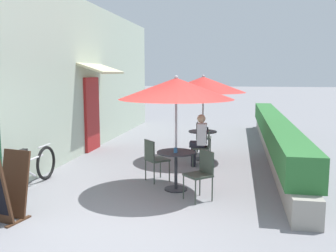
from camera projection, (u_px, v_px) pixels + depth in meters
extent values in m
plane|color=gray|center=(112.00, 229.00, 5.38)|extent=(120.00, 120.00, 0.00)
cube|color=#B2C1AD|center=(93.00, 77.00, 11.22)|extent=(0.24, 11.65, 4.20)
cube|color=maroon|center=(92.00, 114.00, 10.77)|extent=(0.08, 0.96, 2.10)
cube|color=beige|center=(101.00, 68.00, 10.53)|extent=(0.78, 1.80, 0.30)
cube|color=gray|center=(274.00, 145.00, 10.42)|extent=(0.44, 10.65, 0.45)
cube|color=#2D6B33|center=(274.00, 127.00, 10.35)|extent=(0.60, 10.12, 0.56)
cylinder|color=#28282D|center=(176.00, 189.00, 7.18)|extent=(0.44, 0.44, 0.02)
cylinder|color=#28282D|center=(176.00, 171.00, 7.13)|extent=(0.06, 0.06, 0.72)
cylinder|color=#28282D|center=(176.00, 152.00, 7.08)|extent=(0.73, 0.73, 0.02)
cylinder|color=#B7B7BC|center=(176.00, 136.00, 7.04)|extent=(0.04, 0.04, 2.08)
cone|color=red|center=(176.00, 88.00, 6.91)|extent=(2.15, 2.15, 0.39)
sphere|color=#B7B7BC|center=(176.00, 77.00, 6.88)|extent=(0.07, 0.07, 0.07)
cube|color=#384238|center=(198.00, 175.00, 6.53)|extent=(0.57, 0.57, 0.04)
cube|color=#384238|center=(206.00, 162.00, 6.59)|extent=(0.28, 0.30, 0.42)
cylinder|color=#384238|center=(184.00, 187.00, 6.62)|extent=(0.02, 0.02, 0.45)
cylinder|color=#384238|center=(195.00, 192.00, 6.31)|extent=(0.02, 0.02, 0.45)
cylinder|color=#384238|center=(200.00, 184.00, 6.80)|extent=(0.02, 0.02, 0.45)
cylinder|color=#384238|center=(212.00, 189.00, 6.50)|extent=(0.02, 0.02, 0.45)
cube|color=#384238|center=(157.00, 160.00, 7.71)|extent=(0.57, 0.57, 0.04)
cube|color=#384238|center=(149.00, 151.00, 7.58)|extent=(0.28, 0.30, 0.42)
cylinder|color=#384238|center=(169.00, 171.00, 7.68)|extent=(0.02, 0.02, 0.45)
cylinder|color=#384238|center=(160.00, 167.00, 7.99)|extent=(0.02, 0.02, 0.45)
cylinder|color=#384238|center=(154.00, 173.00, 7.50)|extent=(0.02, 0.02, 0.45)
cylinder|color=#384238|center=(146.00, 170.00, 7.80)|extent=(0.02, 0.02, 0.45)
cylinder|color=teal|center=(176.00, 150.00, 7.00)|extent=(0.07, 0.07, 0.09)
cylinder|color=#28282D|center=(202.00, 159.00, 9.71)|extent=(0.44, 0.44, 0.02)
cylinder|color=#28282D|center=(202.00, 145.00, 9.66)|extent=(0.06, 0.06, 0.72)
cylinder|color=#28282D|center=(203.00, 132.00, 9.61)|extent=(0.73, 0.73, 0.02)
cylinder|color=#B7B7BC|center=(203.00, 120.00, 9.57)|extent=(0.04, 0.04, 2.08)
cone|color=red|center=(203.00, 84.00, 9.44)|extent=(2.15, 2.15, 0.39)
sphere|color=#B7B7BC|center=(203.00, 76.00, 9.42)|extent=(0.07, 0.07, 0.07)
cube|color=#384238|center=(204.00, 138.00, 10.34)|extent=(0.42, 0.42, 0.04)
cube|color=#384238|center=(197.00, 130.00, 10.34)|extent=(0.05, 0.38, 0.42)
cylinder|color=#384238|center=(210.00, 147.00, 10.17)|extent=(0.02, 0.02, 0.45)
cylinder|color=#384238|center=(210.00, 145.00, 10.52)|extent=(0.02, 0.02, 0.45)
cylinder|color=#384238|center=(197.00, 147.00, 10.22)|extent=(0.02, 0.02, 0.45)
cylinder|color=#384238|center=(198.00, 144.00, 10.57)|extent=(0.02, 0.02, 0.45)
cube|color=#384238|center=(201.00, 148.00, 8.96)|extent=(0.42, 0.42, 0.04)
cube|color=#384238|center=(209.00, 139.00, 8.91)|extent=(0.05, 0.38, 0.42)
cylinder|color=#384238|center=(194.00, 155.00, 9.20)|extent=(0.02, 0.02, 0.45)
cylinder|color=#384238|center=(193.00, 158.00, 8.84)|extent=(0.02, 0.02, 0.45)
cylinder|color=#384238|center=(209.00, 155.00, 9.14)|extent=(0.02, 0.02, 0.45)
cylinder|color=#384238|center=(208.00, 159.00, 8.79)|extent=(0.02, 0.02, 0.45)
cylinder|color=#23232D|center=(194.00, 155.00, 9.10)|extent=(0.11, 0.11, 0.47)
cylinder|color=#23232D|center=(193.00, 157.00, 8.94)|extent=(0.11, 0.11, 0.47)
cube|color=#23232D|center=(197.00, 144.00, 8.96)|extent=(0.37, 0.31, 0.12)
cube|color=white|center=(202.00, 134.00, 8.91)|extent=(0.23, 0.35, 0.50)
sphere|color=tan|center=(201.00, 119.00, 8.86)|extent=(0.20, 0.20, 0.20)
cylinder|color=#232328|center=(207.00, 129.00, 9.70)|extent=(0.07, 0.07, 0.09)
torus|color=black|center=(46.00, 163.00, 7.83)|extent=(0.08, 0.71, 0.71)
torus|color=black|center=(16.00, 176.00, 6.81)|extent=(0.08, 0.71, 0.71)
cylinder|color=silver|center=(31.00, 159.00, 7.29)|extent=(0.06, 0.82, 0.04)
cylinder|color=silver|center=(27.00, 171.00, 7.14)|extent=(0.05, 0.60, 0.40)
cylinder|color=silver|center=(22.00, 157.00, 7.00)|extent=(0.04, 0.04, 0.25)
cube|color=black|center=(22.00, 151.00, 6.98)|extent=(0.10, 0.22, 0.05)
cylinder|color=silver|center=(44.00, 146.00, 7.74)|extent=(0.04, 0.46, 0.03)
cube|color=#422819|center=(15.00, 183.00, 5.80)|extent=(0.55, 0.33, 1.03)
cube|color=black|center=(15.00, 182.00, 5.82)|extent=(0.44, 0.24, 0.78)
cube|color=#422819|center=(18.00, 222.00, 5.60)|extent=(0.16, 0.48, 0.02)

